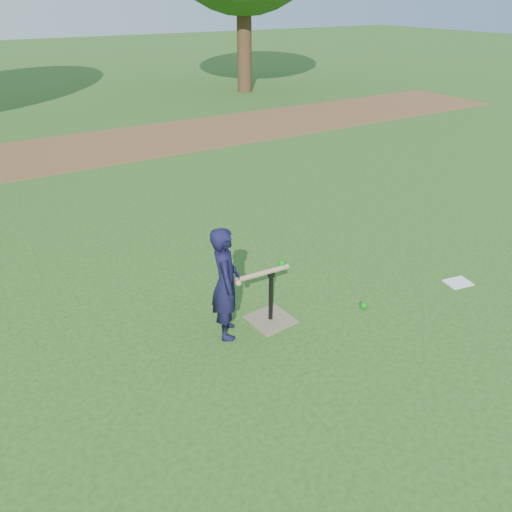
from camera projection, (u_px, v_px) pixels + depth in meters
ground at (281, 302)px, 5.70m from camera, size 80.00×80.00×0.00m
dirt_strip at (98, 147)px, 11.36m from camera, size 24.00×3.00×0.01m
child at (226, 283)px, 4.90m from camera, size 0.44×0.51×1.20m
wiffle_ball_ground at (364, 305)px, 5.57m from camera, size 0.08×0.08×0.08m
clipboard at (458, 283)px, 6.07m from camera, size 0.34×0.28×0.01m
batting_tee at (271, 312)px, 5.33m from camera, size 0.46×0.46×0.61m
swing_action at (264, 272)px, 5.02m from camera, size 0.63×0.13×0.11m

